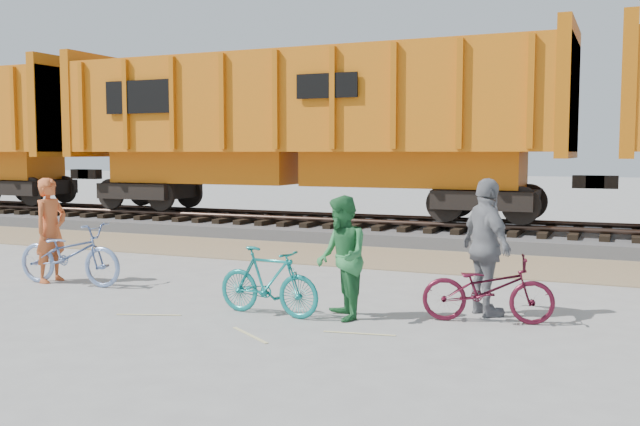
# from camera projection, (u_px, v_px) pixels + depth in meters

# --- Properties ---
(ground) EXTENTS (120.00, 120.00, 0.00)m
(ground) POSITION_uv_depth(u_px,v_px,m) (242.00, 310.00, 10.10)
(ground) COLOR #9E9E99
(ground) RESTS_ON ground
(gravel_strip) EXTENTS (120.00, 3.00, 0.02)m
(gravel_strip) POSITION_uv_depth(u_px,v_px,m) (370.00, 257.00, 15.13)
(gravel_strip) COLOR #9D8661
(gravel_strip) RESTS_ON ground
(ballast_bed) EXTENTS (120.00, 4.00, 0.30)m
(ballast_bed) POSITION_uv_depth(u_px,v_px,m) (416.00, 233.00, 18.31)
(ballast_bed) COLOR slate
(ballast_bed) RESTS_ON ground
(track) EXTENTS (120.00, 2.60, 0.24)m
(track) POSITION_uv_depth(u_px,v_px,m) (416.00, 221.00, 18.29)
(track) COLOR black
(track) RESTS_ON ballast_bed
(hopper_car_center) EXTENTS (14.00, 3.13, 4.65)m
(hopper_car_center) POSITION_uv_depth(u_px,v_px,m) (302.00, 123.00, 19.35)
(hopper_car_center) COLOR black
(hopper_car_center) RESTS_ON track
(bicycle_blue) EXTENTS (2.04, 0.82, 1.05)m
(bicycle_blue) POSITION_uv_depth(u_px,v_px,m) (70.00, 254.00, 11.96)
(bicycle_blue) COLOR #768FC3
(bicycle_blue) RESTS_ON ground
(bicycle_teal) EXTENTS (1.59, 0.57, 0.94)m
(bicycle_teal) POSITION_uv_depth(u_px,v_px,m) (268.00, 281.00, 9.71)
(bicycle_teal) COLOR #147E7B
(bicycle_teal) RESTS_ON ground
(bicycle_maroon) EXTENTS (1.78, 0.93, 0.89)m
(bicycle_maroon) POSITION_uv_depth(u_px,v_px,m) (488.00, 289.00, 9.31)
(bicycle_maroon) COLOR #4D0F21
(bicycle_maroon) RESTS_ON ground
(person_solo) EXTENTS (0.44, 0.66, 1.79)m
(person_solo) POSITION_uv_depth(u_px,v_px,m) (51.00, 230.00, 12.21)
(person_solo) COLOR #CF5D2D
(person_solo) RESTS_ON ground
(person_man) EXTENTS (0.98, 1.02, 1.66)m
(person_man) POSITION_uv_depth(u_px,v_px,m) (342.00, 258.00, 9.47)
(person_man) COLOR #2B783E
(person_man) RESTS_ON ground
(person_woman) EXTENTS (1.06, 1.14, 1.88)m
(person_woman) POSITION_uv_depth(u_px,v_px,m) (486.00, 247.00, 9.67)
(person_woman) COLOR gray
(person_woman) RESTS_ON ground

